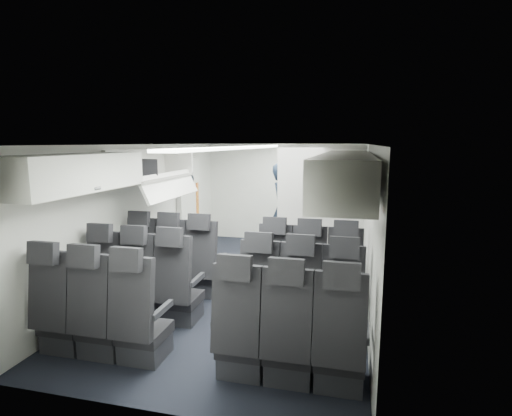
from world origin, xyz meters
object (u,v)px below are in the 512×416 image
at_px(seat_row_mid, 219,295).
at_px(flight_attendant, 282,211).
at_px(seat_row_rear, 189,329).
at_px(boarding_door, 189,205).
at_px(carry_on_bag, 140,168).
at_px(galley_unit, 326,202).
at_px(seat_row_front, 240,271).

xyz_separation_m(seat_row_mid, flight_attendant, (0.20, 3.12, 0.50)).
height_order(seat_row_rear, boarding_door, boarding_door).
xyz_separation_m(boarding_door, carry_on_bag, (0.20, -2.14, 0.87)).
xyz_separation_m(seat_row_rear, galley_unit, (0.95, 5.05, 0.55)).
xyz_separation_m(seat_row_front, flight_attendant, (0.20, 2.22, 0.50)).
bearing_deg(galley_unit, seat_row_front, -106.28).
distance_m(seat_row_rear, boarding_door, 4.25).
height_order(seat_row_mid, flight_attendant, flight_attendant).
bearing_deg(seat_row_front, flight_attendant, 84.82).
relative_size(galley_unit, carry_on_bag, 4.79).
bearing_deg(boarding_door, seat_row_front, -51.84).
bearing_deg(seat_row_rear, flight_attendant, 87.13).
distance_m(seat_row_front, seat_row_mid, 0.90).
distance_m(seat_row_mid, carry_on_bag, 2.19).
bearing_deg(galley_unit, flight_attendant, -125.98).
xyz_separation_m(seat_row_front, seat_row_rear, (0.00, -1.80, 0.00)).
bearing_deg(seat_row_mid, carry_on_bag, 149.57).
bearing_deg(carry_on_bag, seat_row_rear, -31.68).
bearing_deg(seat_row_front, carry_on_bag, -177.72).
relative_size(flight_attendant, carry_on_bag, 4.54).
height_order(seat_row_front, seat_row_rear, same).
bearing_deg(seat_row_mid, flight_attendant, 86.31).
distance_m(seat_row_front, seat_row_rear, 1.80).
bearing_deg(galley_unit, seat_row_rear, -100.65).
bearing_deg(seat_row_front, boarding_door, 128.16).
xyz_separation_m(seat_row_mid, carry_on_bag, (-1.43, 0.84, 1.42)).
height_order(galley_unit, carry_on_bag, carry_on_bag).
bearing_deg(flight_attendant, seat_row_rear, 157.19).
height_order(seat_row_rear, flight_attendant, flight_attendant).
xyz_separation_m(galley_unit, carry_on_bag, (-2.38, -3.31, 0.88)).
bearing_deg(flight_attendant, carry_on_bag, 124.39).
distance_m(seat_row_mid, seat_row_rear, 0.90).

